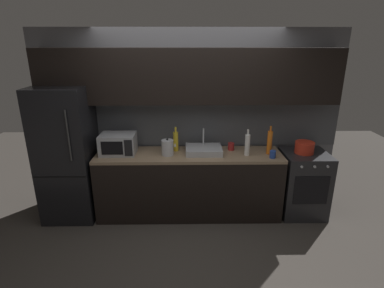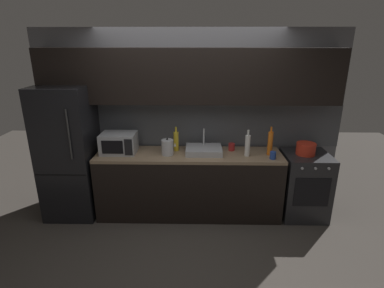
# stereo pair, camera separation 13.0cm
# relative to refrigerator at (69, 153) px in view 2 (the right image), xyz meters

# --- Properties ---
(ground_plane) EXTENTS (10.00, 10.00, 0.00)m
(ground_plane) POSITION_rel_refrigerator_xyz_m (1.62, -0.90, -0.90)
(ground_plane) COLOR #3D3833
(back_wall) EXTENTS (4.22, 0.44, 2.50)m
(back_wall) POSITION_rel_refrigerator_xyz_m (1.62, 0.30, 0.65)
(back_wall) COLOR slate
(back_wall) RESTS_ON ground
(counter_run) EXTENTS (2.48, 0.60, 0.90)m
(counter_run) POSITION_rel_refrigerator_xyz_m (1.62, 0.00, -0.45)
(counter_run) COLOR black
(counter_run) RESTS_ON ground
(refrigerator) EXTENTS (0.68, 0.69, 1.80)m
(refrigerator) POSITION_rel_refrigerator_xyz_m (0.00, 0.00, 0.00)
(refrigerator) COLOR black
(refrigerator) RESTS_ON ground
(oven_range) EXTENTS (0.60, 0.62, 0.90)m
(oven_range) POSITION_rel_refrigerator_xyz_m (3.20, -0.00, -0.45)
(oven_range) COLOR #232326
(oven_range) RESTS_ON ground
(microwave) EXTENTS (0.46, 0.35, 0.27)m
(microwave) POSITION_rel_refrigerator_xyz_m (0.68, 0.02, 0.13)
(microwave) COLOR #A8AAAF
(microwave) RESTS_ON counter_run
(sink_basin) EXTENTS (0.48, 0.38, 0.30)m
(sink_basin) POSITION_rel_refrigerator_xyz_m (1.82, 0.03, 0.04)
(sink_basin) COLOR #ADAFB5
(sink_basin) RESTS_ON counter_run
(kettle) EXTENTS (0.19, 0.16, 0.23)m
(kettle) POSITION_rel_refrigerator_xyz_m (1.34, -0.05, 0.10)
(kettle) COLOR #B7BABF
(kettle) RESTS_ON counter_run
(wine_bottle_white) EXTENTS (0.07, 0.07, 0.35)m
(wine_bottle_white) POSITION_rel_refrigerator_xyz_m (2.38, -0.07, 0.15)
(wine_bottle_white) COLOR silver
(wine_bottle_white) RESTS_ON counter_run
(wine_bottle_yellow) EXTENTS (0.07, 0.07, 0.33)m
(wine_bottle_yellow) POSITION_rel_refrigerator_xyz_m (1.44, 0.12, 0.14)
(wine_bottle_yellow) COLOR gold
(wine_bottle_yellow) RESTS_ON counter_run
(wine_bottle_orange) EXTENTS (0.07, 0.07, 0.38)m
(wine_bottle_orange) POSITION_rel_refrigerator_xyz_m (2.68, -0.02, 0.16)
(wine_bottle_orange) COLOR orange
(wine_bottle_orange) RESTS_ON counter_run
(mug_red) EXTENTS (0.09, 0.09, 0.10)m
(mug_red) POSITION_rel_refrigerator_xyz_m (2.20, 0.13, 0.05)
(mug_red) COLOR #A82323
(mug_red) RESTS_ON counter_run
(mug_blue) EXTENTS (0.08, 0.08, 0.10)m
(mug_blue) POSITION_rel_refrigerator_xyz_m (2.69, -0.18, 0.05)
(mug_blue) COLOR #234299
(mug_blue) RESTS_ON counter_run
(cooking_pot) EXTENTS (0.25, 0.25, 0.16)m
(cooking_pot) POSITION_rel_refrigerator_xyz_m (3.17, 0.00, 0.08)
(cooking_pot) COLOR red
(cooking_pot) RESTS_ON oven_range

